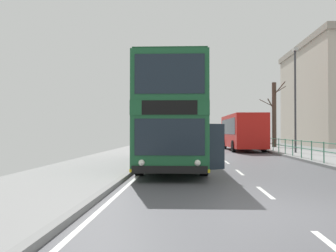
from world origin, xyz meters
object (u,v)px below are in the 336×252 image
Objects in this scene: background_bus_far_lane at (242,131)px; bare_tree_far_00 at (274,114)px; street_lamp_far_side at (295,92)px; double_decker_bus_main at (173,117)px.

bare_tree_far_00 is at bearing 47.52° from background_bus_far_lane.
street_lamp_far_side reaches higher than bare_tree_far_00.
bare_tree_far_00 is at bearing 85.49° from street_lamp_far_side.
street_lamp_far_side is at bearing -61.05° from background_bus_far_lane.
background_bus_far_lane is 6.78m from street_lamp_far_side.
street_lamp_far_side is 9.56m from bare_tree_far_00.
background_bus_far_lane is at bearing 70.22° from double_decker_bus_main.
bare_tree_far_00 is at bearing 64.46° from double_decker_bus_main.
bare_tree_far_00 reaches higher than background_bus_far_lane.
street_lamp_far_side reaches higher than background_bus_far_lane.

